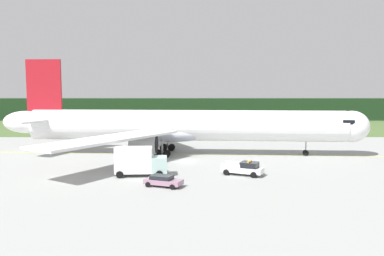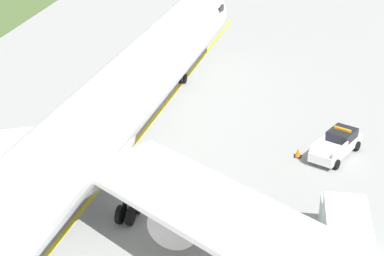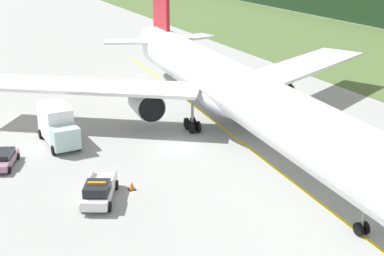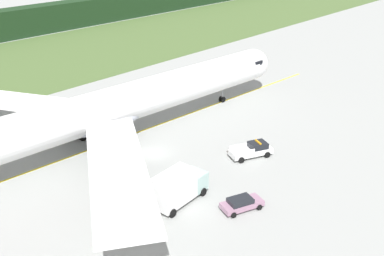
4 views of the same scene
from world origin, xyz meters
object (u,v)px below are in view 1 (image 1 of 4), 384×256
object	(u,v)px
airliner	(179,126)
catering_truck	(137,161)
apron_cone	(233,168)
ops_pickup_truck	(242,168)
staff_car	(161,181)

from	to	relation	value
airliner	catering_truck	size ratio (longest dim) A/B	9.10
catering_truck	apron_cone	xyz separation A→B (m)	(12.55, 3.20, -1.58)
catering_truck	apron_cone	distance (m)	13.05
ops_pickup_truck	staff_car	bearing A→B (deg)	-149.54
ops_pickup_truck	apron_cone	size ratio (longest dim) A/B	7.96
airliner	staff_car	world-z (taller)	airliner
ops_pickup_truck	apron_cone	xyz separation A→B (m)	(-0.87, 2.84, -0.56)
airliner	catering_truck	distance (m)	17.33
airliner	apron_cone	xyz separation A→B (m)	(7.67, -13.19, -4.39)
airliner	staff_car	xyz separation A→B (m)	(-1.42, -21.90, -4.03)
ops_pickup_truck	staff_car	size ratio (longest dim) A/B	1.21
airliner	ops_pickup_truck	bearing A→B (deg)	-61.95
ops_pickup_truck	apron_cone	distance (m)	3.03
staff_car	apron_cone	xyz separation A→B (m)	(9.09, 8.70, -0.36)
airliner	apron_cone	distance (m)	15.88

